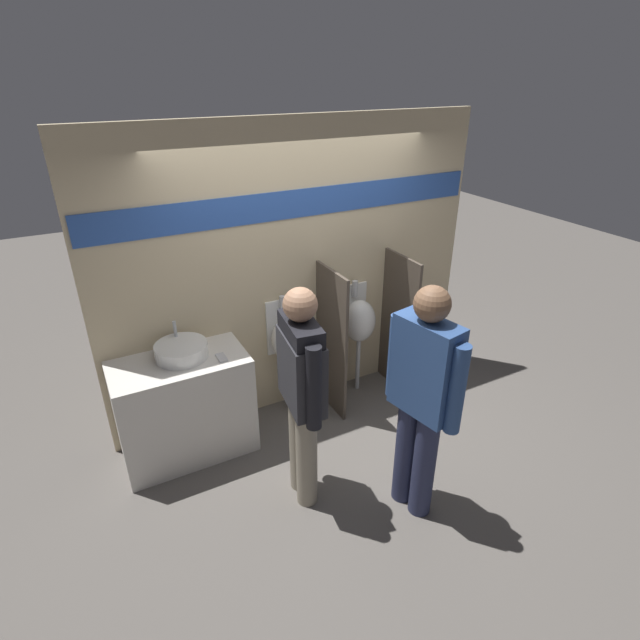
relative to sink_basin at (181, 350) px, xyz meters
name	(u,v)px	position (x,y,z in m)	size (l,w,h in m)	color
ground_plane	(328,426)	(1.18, -0.34, -0.98)	(16.00, 16.00, 0.00)	#5B5651
display_wall	(298,271)	(1.18, 0.26, 0.38)	(3.66, 0.07, 2.70)	beige
sink_counter	(185,408)	(-0.05, -0.06, -0.52)	(1.09, 0.57, 0.92)	silver
sink_basin	(181,350)	(0.00, 0.00, 0.00)	(0.43, 0.43, 0.26)	white
cell_phone	(222,357)	(0.28, -0.17, -0.05)	(0.07, 0.14, 0.01)	#B7B7BC
divider_near_counter	(331,342)	(1.37, -0.05, -0.26)	(0.03, 0.56, 1.44)	#4C4238
divider_mid	(398,324)	(2.14, -0.05, -0.26)	(0.03, 0.56, 1.44)	#4C4238
urinal_near_counter	(288,338)	(0.98, 0.08, -0.19)	(0.32, 0.31, 1.18)	silver
urinal_far	(359,321)	(1.75, 0.08, -0.19)	(0.32, 0.31, 1.18)	silver
toilet	(428,355)	(2.53, -0.10, -0.70)	(0.42, 0.58, 0.82)	white
person_in_vest	(302,385)	(0.62, -0.97, 0.05)	(0.28, 0.61, 1.77)	gray
person_with_lanyard	(422,396)	(1.30, -1.45, 0.03)	(0.29, 0.63, 1.83)	#282D4C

